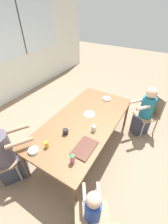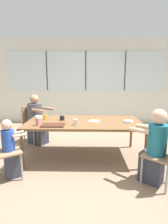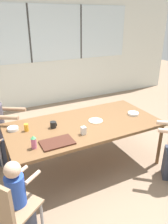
{
  "view_description": "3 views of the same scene",
  "coord_description": "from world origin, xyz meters",
  "px_view_note": "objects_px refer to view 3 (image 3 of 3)",
  "views": [
    {
      "loc": [
        -1.72,
        -1.03,
        2.41
      ],
      "look_at": [
        0.0,
        0.0,
        0.89
      ],
      "focal_mm": 24.0,
      "sensor_mm": 36.0,
      "label": 1
    },
    {
      "loc": [
        0.07,
        -3.22,
        1.51
      ],
      "look_at": [
        0.0,
        0.0,
        0.89
      ],
      "focal_mm": 28.0,
      "sensor_mm": 36.0,
      "label": 2
    },
    {
      "loc": [
        -1.26,
        -2.48,
        2.09
      ],
      "look_at": [
        0.0,
        0.0,
        0.89
      ],
      "focal_mm": 35.0,
      "sensor_mm": 36.0,
      "label": 3
    }
  ],
  "objects_px": {
    "sippy_cup": "(34,142)",
    "bowl_white_shallow": "(13,129)",
    "bowl_cereal": "(133,113)",
    "juice_glass": "(26,128)",
    "chair_for_toddler": "(6,207)",
    "person_toddler": "(19,202)",
    "coffee_mug": "(53,125)",
    "milk_carton_small": "(83,131)"
  },
  "relations": [
    {
      "from": "person_toddler",
      "to": "bowl_white_shallow",
      "type": "distance_m",
      "value": 1.07
    },
    {
      "from": "chair_for_toddler",
      "to": "milk_carton_small",
      "type": "distance_m",
      "value": 1.25
    },
    {
      "from": "person_toddler",
      "to": "coffee_mug",
      "type": "relative_size",
      "value": 10.32
    },
    {
      "from": "milk_carton_small",
      "to": "juice_glass",
      "type": "bearing_deg",
      "value": 146.28
    },
    {
      "from": "chair_for_toddler",
      "to": "sippy_cup",
      "type": "xyz_separation_m",
      "value": [
        0.42,
        0.55,
        0.27
      ]
    },
    {
      "from": "person_toddler",
      "to": "juice_glass",
      "type": "relative_size",
      "value": 9.31
    },
    {
      "from": "sippy_cup",
      "to": "juice_glass",
      "type": "xyz_separation_m",
      "value": [
        0.02,
        0.46,
        -0.03
      ]
    },
    {
      "from": "bowl_cereal",
      "to": "coffee_mug",
      "type": "bearing_deg",
      "value": 173.41
    },
    {
      "from": "chair_for_toddler",
      "to": "coffee_mug",
      "type": "relative_size",
      "value": 9.69
    },
    {
      "from": "chair_for_toddler",
      "to": "bowl_cereal",
      "type": "distance_m",
      "value": 2.21
    },
    {
      "from": "person_toddler",
      "to": "bowl_cereal",
      "type": "relative_size",
      "value": 5.53
    },
    {
      "from": "person_toddler",
      "to": "bowl_white_shallow",
      "type": "xyz_separation_m",
      "value": [
        0.16,
        1.02,
        0.29
      ]
    },
    {
      "from": "sippy_cup",
      "to": "bowl_cereal",
      "type": "distance_m",
      "value": 1.65
    },
    {
      "from": "person_toddler",
      "to": "juice_glass",
      "type": "distance_m",
      "value": 1.02
    },
    {
      "from": "chair_for_toddler",
      "to": "juice_glass",
      "type": "relative_size",
      "value": 8.74
    },
    {
      "from": "person_toddler",
      "to": "sippy_cup",
      "type": "height_order",
      "value": "person_toddler"
    },
    {
      "from": "coffee_mug",
      "to": "sippy_cup",
      "type": "xyz_separation_m",
      "value": [
        -0.37,
        -0.39,
        0.04
      ]
    },
    {
      "from": "juice_glass",
      "to": "person_toddler",
      "type": "bearing_deg",
      "value": -109.15
    },
    {
      "from": "chair_for_toddler",
      "to": "milk_carton_small",
      "type": "bearing_deg",
      "value": 83.52
    },
    {
      "from": "bowl_white_shallow",
      "to": "sippy_cup",
      "type": "bearing_deg",
      "value": -76.27
    },
    {
      "from": "sippy_cup",
      "to": "bowl_white_shallow",
      "type": "xyz_separation_m",
      "value": [
        -0.14,
        0.56,
        -0.06
      ]
    },
    {
      "from": "sippy_cup",
      "to": "bowl_cereal",
      "type": "xyz_separation_m",
      "value": [
        1.63,
        0.24,
        -0.06
      ]
    },
    {
      "from": "chair_for_toddler",
      "to": "person_toddler",
      "type": "relative_size",
      "value": 0.94
    },
    {
      "from": "juice_glass",
      "to": "bowl_cereal",
      "type": "height_order",
      "value": "juice_glass"
    },
    {
      "from": "chair_for_toddler",
      "to": "sippy_cup",
      "type": "relative_size",
      "value": 5.39
    },
    {
      "from": "bowl_cereal",
      "to": "sippy_cup",
      "type": "bearing_deg",
      "value": -171.6
    },
    {
      "from": "person_toddler",
      "to": "chair_for_toddler",
      "type": "bearing_deg",
      "value": -90.0
    },
    {
      "from": "bowl_cereal",
      "to": "bowl_white_shallow",
      "type": "bearing_deg",
      "value": 169.72
    },
    {
      "from": "sippy_cup",
      "to": "milk_carton_small",
      "type": "xyz_separation_m",
      "value": [
        0.66,
        0.03,
        -0.03
      ]
    },
    {
      "from": "milk_carton_small",
      "to": "bowl_cereal",
      "type": "xyz_separation_m",
      "value": [
        0.97,
        0.21,
        -0.03
      ]
    },
    {
      "from": "chair_for_toddler",
      "to": "juice_glass",
      "type": "xyz_separation_m",
      "value": [
        0.45,
        1.01,
        0.24
      ]
    },
    {
      "from": "person_toddler",
      "to": "juice_glass",
      "type": "bearing_deg",
      "value": 126.01
    },
    {
      "from": "sippy_cup",
      "to": "bowl_white_shallow",
      "type": "distance_m",
      "value": 0.58
    },
    {
      "from": "juice_glass",
      "to": "bowl_cereal",
      "type": "xyz_separation_m",
      "value": [
        1.61,
        -0.22,
        -0.03
      ]
    },
    {
      "from": "coffee_mug",
      "to": "sippy_cup",
      "type": "distance_m",
      "value": 0.54
    },
    {
      "from": "juice_glass",
      "to": "milk_carton_small",
      "type": "xyz_separation_m",
      "value": [
        0.64,
        -0.42,
        0.0
      ]
    },
    {
      "from": "person_toddler",
      "to": "bowl_cereal",
      "type": "xyz_separation_m",
      "value": [
        1.93,
        0.7,
        0.29
      ]
    },
    {
      "from": "sippy_cup",
      "to": "milk_carton_small",
      "type": "height_order",
      "value": "sippy_cup"
    },
    {
      "from": "coffee_mug",
      "to": "bowl_cereal",
      "type": "relative_size",
      "value": 0.54
    },
    {
      "from": "person_toddler",
      "to": "coffee_mug",
      "type": "bearing_deg",
      "value": 106.78
    },
    {
      "from": "chair_for_toddler",
      "to": "person_toddler",
      "type": "bearing_deg",
      "value": 90.0
    },
    {
      "from": "sippy_cup",
      "to": "bowl_cereal",
      "type": "height_order",
      "value": "sippy_cup"
    }
  ]
}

